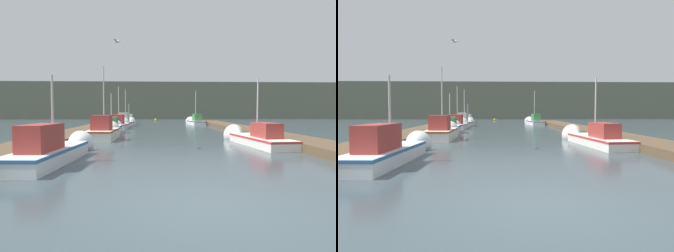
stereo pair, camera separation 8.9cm
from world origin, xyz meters
The scene contains 16 objects.
ground_plane centered at (0.00, 0.00, 0.00)m, with size 200.00×200.00×0.00m.
dock_left centered at (-6.60, 16.00, 0.19)m, with size 2.28×40.00×0.38m.
dock_right centered at (6.60, 16.00, 0.19)m, with size 2.28×40.00×0.38m.
distant_shore_ridge centered at (0.00, 60.57, 3.64)m, with size 120.00×16.00×7.28m.
fishing_boat_0 centered at (-4.61, 5.59, 0.42)m, with size 1.64×6.17×3.45m.
fishing_boat_1 centered at (4.42, 10.60, 0.35)m, with size 2.02×6.58×3.98m.
fishing_boat_2 centered at (-4.20, 13.89, 0.47)m, with size 1.63×4.96×5.04m.
fishing_boat_3 centered at (-4.52, 19.53, 0.39)m, with size 1.61×5.93×3.62m.
fishing_boat_4 centered at (-4.44, 24.25, 0.40)m, with size 1.90×4.63×4.67m.
fishing_boat_5 centered at (-4.19, 28.75, 0.42)m, with size 1.93×6.09×4.57m.
fishing_boat_6 centered at (4.20, 32.51, 0.37)m, with size 1.96×5.40×4.70m.
fishing_boat_7 centered at (-4.61, 37.65, 0.40)m, with size 1.41×5.68×3.10m.
mooring_piling_0 centered at (-5.66, 31.94, 0.60)m, with size 0.31×0.31×1.18m.
mooring_piling_1 centered at (-5.58, 5.76, 0.66)m, with size 0.28×0.28×1.30m.
channel_buoy centered at (-0.72, 44.96, 0.14)m, with size 0.47×0.47×0.97m.
seagull_lead centered at (-2.70, 8.44, 4.98)m, with size 0.31×0.56×0.12m.
Camera 1 is at (-1.01, -5.51, 1.87)m, focal length 32.00 mm.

